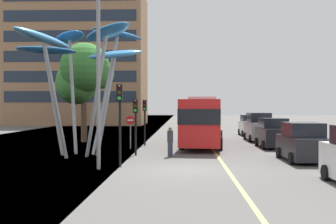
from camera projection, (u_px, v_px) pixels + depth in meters
The scene contains 15 objects.
ground at pixel (170, 171), 18.10m from camera, with size 120.00×240.00×0.10m.
red_bus at pixel (203, 119), 29.21m from camera, with size 3.62×11.21×3.55m.
leaf_sculpture at pixel (84, 48), 22.94m from camera, with size 8.15×8.33×7.81m.
traffic_light_kerb_near at pixel (120, 107), 18.78m from camera, with size 0.28×0.42×3.90m.
traffic_light_kerb_far at pixel (135, 115), 23.32m from camera, with size 0.28×0.42×3.29m.
traffic_light_island_mid at pixel (145, 112), 29.21m from camera, with size 0.28×0.42×3.36m.
car_parked_mid at pixel (303, 143), 20.89m from camera, with size 2.07×4.12×2.02m.
car_parked_far at pixel (273, 134), 27.72m from camera, with size 2.00×3.97×2.06m.
car_side_street at pixel (259, 128), 33.42m from camera, with size 2.03×4.53×2.35m.
car_far_side at pixel (250, 126), 39.44m from camera, with size 2.04×3.95×2.05m.
street_lamp at pixel (106, 52), 18.07m from camera, with size 1.76×0.44×8.45m.
tree_pavement_near at pixel (81, 77), 32.38m from camera, with size 4.83×5.14×7.94m.
pedestrian at pixel (170, 142), 22.77m from camera, with size 0.34×0.34×1.72m.
no_entry_sign at pixel (130, 127), 26.92m from camera, with size 0.60×0.12×2.25m.
backdrop_building at pixel (80, 60), 64.89m from camera, with size 21.21×11.43×21.07m.
Camera 1 is at (-0.11, -18.06, 2.85)m, focal length 42.66 mm.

